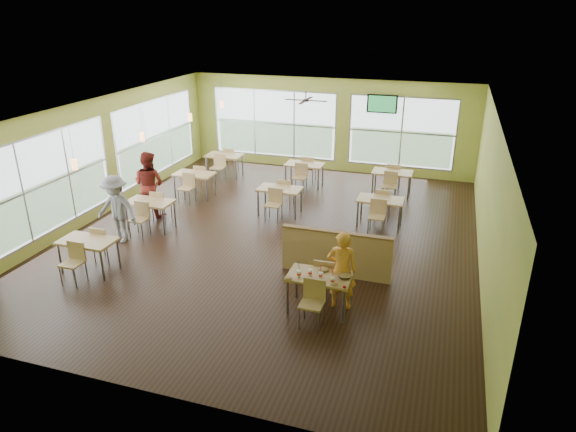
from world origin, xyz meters
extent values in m
plane|color=black|center=(0.00, 0.00, 0.00)|extent=(12.00, 12.00, 0.00)
plane|color=white|center=(0.00, 0.00, 3.20)|extent=(12.00, 12.00, 0.00)
cube|color=#C0C14E|center=(0.00, 6.00, 1.60)|extent=(10.00, 0.04, 3.20)
cube|color=#C0C14E|center=(0.00, -6.00, 1.60)|extent=(10.00, 0.04, 3.20)
cube|color=#C0C14E|center=(-5.00, 0.00, 1.60)|extent=(0.04, 12.00, 3.20)
cube|color=#C0C14E|center=(5.00, 0.00, 1.60)|extent=(0.04, 12.00, 3.20)
cube|color=white|center=(-4.98, -2.00, 1.53)|extent=(0.02, 4.50, 2.35)
cube|color=white|center=(-4.98, 3.00, 1.53)|extent=(0.02, 4.50, 2.35)
cube|color=white|center=(-2.00, 5.98, 1.53)|extent=(4.50, 0.02, 2.35)
cube|color=white|center=(2.50, 5.98, 1.53)|extent=(3.50, 0.02, 2.35)
cube|color=#B7BABC|center=(-4.97, 0.50, 0.35)|extent=(0.04, 9.40, 0.05)
cube|color=#B7BABC|center=(0.25, 5.97, 0.35)|extent=(8.00, 0.04, 0.05)
cube|color=tan|center=(2.00, -3.00, 0.73)|extent=(1.20, 0.70, 0.04)
cube|color=brown|center=(2.00, -3.00, 0.70)|extent=(1.22, 0.71, 0.01)
cylinder|color=slate|center=(1.46, -3.29, 0.35)|extent=(0.05, 0.05, 0.71)
cylinder|color=slate|center=(2.54, -3.29, 0.35)|extent=(0.05, 0.05, 0.71)
cylinder|color=slate|center=(1.46, -2.71, 0.35)|extent=(0.05, 0.05, 0.71)
cylinder|color=slate|center=(2.54, -2.71, 0.35)|extent=(0.05, 0.05, 0.71)
cube|color=tan|center=(2.00, -2.45, 0.45)|extent=(0.42, 0.42, 0.04)
cube|color=tan|center=(2.00, -2.26, 0.67)|extent=(0.42, 0.04, 0.40)
cube|color=tan|center=(2.00, -3.55, 0.45)|extent=(0.42, 0.42, 0.04)
cube|color=tan|center=(2.00, -3.74, 0.67)|extent=(0.42, 0.04, 0.40)
cube|color=tan|center=(2.00, -1.55, 0.50)|extent=(2.40, 0.12, 1.00)
cube|color=brown|center=(2.00, -1.55, 1.02)|extent=(2.40, 0.14, 0.04)
cube|color=tan|center=(-3.20, -3.00, 0.73)|extent=(1.20, 0.70, 0.04)
cube|color=brown|center=(-3.20, -3.00, 0.70)|extent=(1.22, 0.71, 0.01)
cylinder|color=slate|center=(-3.74, -3.29, 0.35)|extent=(0.05, 0.05, 0.71)
cylinder|color=slate|center=(-2.66, -3.29, 0.35)|extent=(0.05, 0.05, 0.71)
cylinder|color=slate|center=(-3.74, -2.71, 0.35)|extent=(0.05, 0.05, 0.71)
cylinder|color=slate|center=(-2.66, -2.71, 0.35)|extent=(0.05, 0.05, 0.71)
cube|color=tan|center=(-3.20, -2.45, 0.45)|extent=(0.42, 0.42, 0.04)
cube|color=tan|center=(-3.20, -2.26, 0.67)|extent=(0.42, 0.04, 0.40)
cube|color=tan|center=(-3.20, -3.55, 0.45)|extent=(0.42, 0.42, 0.04)
cube|color=tan|center=(-3.20, -3.74, 0.67)|extent=(0.42, 0.04, 0.40)
cube|color=tan|center=(-3.20, -0.50, 0.73)|extent=(1.20, 0.70, 0.04)
cube|color=brown|center=(-3.20, -0.50, 0.70)|extent=(1.22, 0.71, 0.01)
cylinder|color=slate|center=(-3.74, -0.79, 0.35)|extent=(0.05, 0.05, 0.71)
cylinder|color=slate|center=(-2.66, -0.79, 0.35)|extent=(0.05, 0.05, 0.71)
cylinder|color=slate|center=(-3.74, -0.21, 0.35)|extent=(0.05, 0.05, 0.71)
cylinder|color=slate|center=(-2.66, -0.21, 0.35)|extent=(0.05, 0.05, 0.71)
cube|color=tan|center=(-3.20, 0.05, 0.45)|extent=(0.42, 0.42, 0.04)
cube|color=tan|center=(-3.20, 0.24, 0.67)|extent=(0.42, 0.04, 0.40)
cube|color=tan|center=(-3.20, -1.05, 0.45)|extent=(0.42, 0.42, 0.04)
cube|color=tan|center=(-3.20, -1.24, 0.67)|extent=(0.42, 0.04, 0.40)
cube|color=tan|center=(-3.20, 2.00, 0.73)|extent=(1.20, 0.70, 0.04)
cube|color=brown|center=(-3.20, 2.00, 0.70)|extent=(1.22, 0.71, 0.01)
cylinder|color=slate|center=(-3.74, 1.71, 0.35)|extent=(0.05, 0.05, 0.71)
cylinder|color=slate|center=(-2.66, 1.71, 0.35)|extent=(0.05, 0.05, 0.71)
cylinder|color=slate|center=(-3.74, 2.29, 0.35)|extent=(0.05, 0.05, 0.71)
cylinder|color=slate|center=(-2.66, 2.29, 0.35)|extent=(0.05, 0.05, 0.71)
cube|color=tan|center=(-3.20, 2.55, 0.45)|extent=(0.42, 0.42, 0.04)
cube|color=tan|center=(-3.20, 2.74, 0.67)|extent=(0.42, 0.04, 0.40)
cube|color=tan|center=(-3.20, 1.45, 0.45)|extent=(0.42, 0.42, 0.04)
cube|color=tan|center=(-3.20, 1.26, 0.67)|extent=(0.42, 0.04, 0.40)
cube|color=tan|center=(-3.20, 4.20, 0.73)|extent=(1.20, 0.70, 0.04)
cube|color=brown|center=(-3.20, 4.20, 0.70)|extent=(1.22, 0.71, 0.01)
cylinder|color=slate|center=(-3.74, 3.91, 0.35)|extent=(0.05, 0.05, 0.71)
cylinder|color=slate|center=(-2.66, 3.91, 0.35)|extent=(0.05, 0.05, 0.71)
cylinder|color=slate|center=(-3.74, 4.49, 0.35)|extent=(0.05, 0.05, 0.71)
cylinder|color=slate|center=(-2.66, 4.49, 0.35)|extent=(0.05, 0.05, 0.71)
cube|color=tan|center=(-3.20, 4.75, 0.45)|extent=(0.42, 0.42, 0.04)
cube|color=tan|center=(-3.20, 4.94, 0.67)|extent=(0.42, 0.04, 0.40)
cube|color=tan|center=(-3.20, 3.65, 0.45)|extent=(0.42, 0.42, 0.04)
cube|color=tan|center=(-3.20, 3.46, 0.67)|extent=(0.42, 0.04, 0.40)
cube|color=tan|center=(-0.30, 1.50, 0.73)|extent=(1.20, 0.70, 0.04)
cube|color=brown|center=(-0.30, 1.50, 0.70)|extent=(1.22, 0.71, 0.01)
cylinder|color=slate|center=(-0.84, 1.21, 0.35)|extent=(0.05, 0.05, 0.71)
cylinder|color=slate|center=(0.24, 1.21, 0.35)|extent=(0.05, 0.05, 0.71)
cylinder|color=slate|center=(-0.84, 1.79, 0.35)|extent=(0.05, 0.05, 0.71)
cylinder|color=slate|center=(0.24, 1.79, 0.35)|extent=(0.05, 0.05, 0.71)
cube|color=tan|center=(-0.30, 2.05, 0.45)|extent=(0.42, 0.42, 0.04)
cube|color=tan|center=(-0.30, 2.24, 0.67)|extent=(0.42, 0.04, 0.40)
cube|color=tan|center=(-0.30, 0.95, 0.45)|extent=(0.42, 0.42, 0.04)
cube|color=tan|center=(-0.30, 0.76, 0.67)|extent=(0.42, 0.04, 0.40)
cube|color=tan|center=(-0.30, 4.00, 0.73)|extent=(1.20, 0.70, 0.04)
cube|color=brown|center=(-0.30, 4.00, 0.70)|extent=(1.22, 0.71, 0.01)
cylinder|color=slate|center=(-0.84, 3.71, 0.35)|extent=(0.05, 0.05, 0.71)
cylinder|color=slate|center=(0.24, 3.71, 0.35)|extent=(0.05, 0.05, 0.71)
cylinder|color=slate|center=(-0.84, 4.29, 0.35)|extent=(0.05, 0.05, 0.71)
cylinder|color=slate|center=(0.24, 4.29, 0.35)|extent=(0.05, 0.05, 0.71)
cube|color=tan|center=(-0.30, 4.55, 0.45)|extent=(0.42, 0.42, 0.04)
cube|color=tan|center=(-0.30, 4.74, 0.67)|extent=(0.42, 0.04, 0.40)
cube|color=tan|center=(-0.30, 3.45, 0.45)|extent=(0.42, 0.42, 0.04)
cube|color=tan|center=(-0.30, 3.26, 0.67)|extent=(0.42, 0.04, 0.40)
cube|color=tan|center=(2.50, 1.50, 0.73)|extent=(1.20, 0.70, 0.04)
cube|color=brown|center=(2.50, 1.50, 0.70)|extent=(1.22, 0.71, 0.01)
cylinder|color=slate|center=(1.96, 1.21, 0.35)|extent=(0.05, 0.05, 0.71)
cylinder|color=slate|center=(3.04, 1.21, 0.35)|extent=(0.05, 0.05, 0.71)
cylinder|color=slate|center=(1.96, 1.79, 0.35)|extent=(0.05, 0.05, 0.71)
cylinder|color=slate|center=(3.04, 1.79, 0.35)|extent=(0.05, 0.05, 0.71)
cube|color=tan|center=(2.50, 2.05, 0.45)|extent=(0.42, 0.42, 0.04)
cube|color=tan|center=(2.50, 2.24, 0.67)|extent=(0.42, 0.04, 0.40)
cube|color=tan|center=(2.50, 0.95, 0.45)|extent=(0.42, 0.42, 0.04)
cube|color=tan|center=(2.50, 0.76, 0.67)|extent=(0.42, 0.04, 0.40)
cube|color=tan|center=(2.50, 4.00, 0.73)|extent=(1.20, 0.70, 0.04)
cube|color=brown|center=(2.50, 4.00, 0.70)|extent=(1.22, 0.71, 0.01)
cylinder|color=slate|center=(1.96, 3.71, 0.35)|extent=(0.05, 0.05, 0.71)
cylinder|color=slate|center=(3.04, 3.71, 0.35)|extent=(0.05, 0.05, 0.71)
cylinder|color=slate|center=(1.96, 4.29, 0.35)|extent=(0.05, 0.05, 0.71)
cylinder|color=slate|center=(3.04, 4.29, 0.35)|extent=(0.05, 0.05, 0.71)
cube|color=tan|center=(2.50, 4.55, 0.45)|extent=(0.42, 0.42, 0.04)
cube|color=tan|center=(2.50, 4.74, 0.67)|extent=(0.42, 0.04, 0.40)
cube|color=tan|center=(2.50, 3.45, 0.45)|extent=(0.42, 0.42, 0.04)
cube|color=tan|center=(2.50, 3.26, 0.67)|extent=(0.42, 0.04, 0.40)
cylinder|color=#2D2119|center=(-3.20, -3.00, 2.85)|extent=(0.01, 0.01, 0.70)
cylinder|color=#FF9B4E|center=(-3.20, -3.00, 2.45)|extent=(0.11, 0.11, 0.22)
cylinder|color=#2D2119|center=(-3.20, -0.50, 2.85)|extent=(0.01, 0.01, 0.70)
cylinder|color=#FF9B4E|center=(-3.20, -0.50, 2.45)|extent=(0.11, 0.11, 0.22)
cylinder|color=#2D2119|center=(-3.20, 2.00, 2.85)|extent=(0.01, 0.01, 0.70)
cylinder|color=#FF9B4E|center=(-3.20, 2.00, 2.45)|extent=(0.11, 0.11, 0.22)
cylinder|color=#2D2119|center=(-3.20, 4.20, 2.85)|extent=(0.01, 0.01, 0.70)
cylinder|color=#FF9B4E|center=(-3.20, 4.20, 2.45)|extent=(0.11, 0.11, 0.22)
cylinder|color=#2D2119|center=(0.00, 3.00, 3.08)|extent=(0.03, 0.03, 0.24)
cylinder|color=#2D2119|center=(0.00, 3.00, 2.94)|extent=(0.16, 0.16, 0.06)
cube|color=#2D2119|center=(0.35, 3.00, 2.94)|extent=(0.55, 0.10, 0.01)
cube|color=#2D2119|center=(0.00, 3.35, 2.94)|extent=(0.10, 0.55, 0.01)
cube|color=#2D2119|center=(-0.35, 3.00, 2.94)|extent=(0.55, 0.10, 0.01)
cube|color=#2D2119|center=(0.00, 2.65, 2.94)|extent=(0.10, 0.55, 0.01)
cube|color=black|center=(1.80, 5.90, 2.45)|extent=(1.00, 0.06, 0.60)
cube|color=#288D46|center=(1.80, 5.87, 2.45)|extent=(0.90, 0.01, 0.52)
imported|color=orange|center=(2.37, -2.75, 0.80)|extent=(0.61, 0.43, 1.59)
imported|color=maroon|center=(-3.67, 0.28, 0.92)|extent=(0.94, 0.75, 1.83)
imported|color=slate|center=(-3.51, -1.47, 0.86)|extent=(1.14, 0.70, 1.71)
cone|color=white|center=(1.65, -3.17, 0.82)|extent=(0.10, 0.10, 0.13)
cylinder|color=red|center=(1.65, -3.17, 0.82)|extent=(0.09, 0.09, 0.04)
cylinder|color=white|center=(1.65, -3.17, 0.89)|extent=(0.10, 0.10, 0.01)
cylinder|color=blue|center=(1.65, -3.17, 1.00)|extent=(0.03, 0.06, 0.24)
cone|color=white|center=(1.83, -3.06, 0.81)|extent=(0.09, 0.09, 0.12)
cylinder|color=red|center=(1.83, -3.06, 0.81)|extent=(0.08, 0.08, 0.04)
cylinder|color=white|center=(1.83, -3.06, 0.88)|extent=(0.09, 0.09, 0.01)
cylinder|color=yellow|center=(1.83, -3.06, 0.98)|extent=(0.03, 0.06, 0.22)
cone|color=white|center=(2.04, -3.09, 0.80)|extent=(0.08, 0.08, 0.11)
cylinder|color=red|center=(2.04, -3.09, 0.81)|extent=(0.08, 0.08, 0.03)
cylinder|color=white|center=(2.04, -3.09, 0.87)|extent=(0.09, 0.09, 0.01)
cylinder|color=red|center=(2.04, -3.09, 0.96)|extent=(0.02, 0.05, 0.20)
cone|color=white|center=(2.30, -3.20, 0.81)|extent=(0.08, 0.08, 0.11)
cylinder|color=red|center=(2.30, -3.20, 0.81)|extent=(0.08, 0.08, 0.03)
cylinder|color=white|center=(2.30, -3.20, 0.87)|extent=(0.09, 0.09, 0.01)
cylinder|color=red|center=(2.30, -3.20, 0.96)|extent=(0.02, 0.05, 0.20)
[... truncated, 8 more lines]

